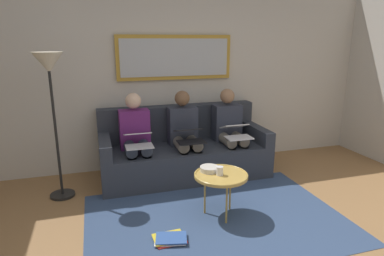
% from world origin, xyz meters
% --- Properties ---
extents(wall_rear, '(6.00, 0.12, 2.60)m').
position_xyz_m(wall_rear, '(0.00, -2.60, 1.30)').
color(wall_rear, beige).
rests_on(wall_rear, ground_plane).
extents(area_rug, '(2.60, 1.80, 0.01)m').
position_xyz_m(area_rug, '(0.00, -0.85, 0.00)').
color(area_rug, '#33476B').
rests_on(area_rug, ground_plane).
extents(couch, '(2.20, 0.90, 0.90)m').
position_xyz_m(couch, '(0.00, -2.12, 0.31)').
color(couch, '#2D333D').
rests_on(couch, ground_plane).
extents(framed_mirror, '(1.61, 0.05, 0.60)m').
position_xyz_m(framed_mirror, '(0.00, -2.51, 1.55)').
color(framed_mirror, '#B7892D').
extents(coffee_table, '(0.55, 0.55, 0.47)m').
position_xyz_m(coffee_table, '(-0.07, -0.90, 0.44)').
color(coffee_table, tan).
rests_on(coffee_table, ground_plane).
extents(cup, '(0.07, 0.07, 0.09)m').
position_xyz_m(cup, '(-0.05, -0.89, 0.50)').
color(cup, silver).
rests_on(cup, coffee_table).
extents(bowl, '(0.20, 0.20, 0.05)m').
position_xyz_m(bowl, '(0.02, -1.02, 0.48)').
color(bowl, beige).
rests_on(bowl, coffee_table).
extents(person_left, '(0.38, 0.58, 1.14)m').
position_xyz_m(person_left, '(-0.64, -2.05, 0.61)').
color(person_left, '#2D3342').
rests_on(person_left, couch).
extents(laptop_white, '(0.33, 0.38, 0.16)m').
position_xyz_m(laptop_white, '(-0.64, -1.82, 0.63)').
color(laptop_white, white).
extents(person_middle, '(0.38, 0.58, 1.14)m').
position_xyz_m(person_middle, '(0.00, -2.05, 0.61)').
color(person_middle, '#2D3342').
rests_on(person_middle, couch).
extents(laptop_black, '(0.34, 0.36, 0.16)m').
position_xyz_m(laptop_black, '(0.00, -1.81, 0.63)').
color(laptop_black, black).
extents(person_right, '(0.38, 0.58, 1.14)m').
position_xyz_m(person_right, '(0.64, -2.05, 0.61)').
color(person_right, '#66236B').
rests_on(person_right, couch).
extents(laptop_silver, '(0.32, 0.37, 0.16)m').
position_xyz_m(laptop_silver, '(0.64, -1.81, 0.63)').
color(laptop_silver, silver).
extents(magazine_stack, '(0.33, 0.26, 0.04)m').
position_xyz_m(magazine_stack, '(0.54, -0.60, 0.03)').
color(magazine_stack, red).
rests_on(magazine_stack, ground_plane).
extents(standing_lamp, '(0.32, 0.32, 1.66)m').
position_xyz_m(standing_lamp, '(1.55, -1.85, 1.37)').
color(standing_lamp, black).
rests_on(standing_lamp, ground_plane).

